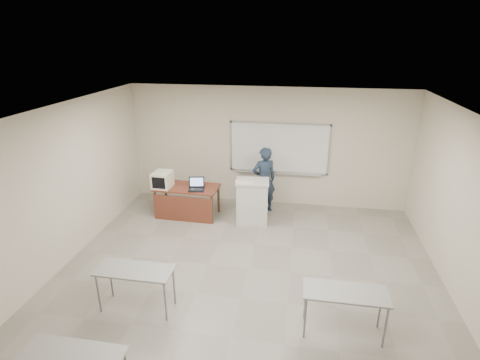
% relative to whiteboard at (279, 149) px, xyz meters
% --- Properties ---
extents(floor, '(7.00, 8.00, 0.01)m').
position_rel_whiteboard_xyz_m(floor, '(-0.30, -3.97, -1.49)').
color(floor, gray).
rests_on(floor, ground).
extents(whiteboard, '(2.48, 0.10, 1.31)m').
position_rel_whiteboard_xyz_m(whiteboard, '(0.00, 0.00, 0.00)').
color(whiteboard, white).
rests_on(whiteboard, floor).
extents(student_desks, '(4.40, 2.20, 0.73)m').
position_rel_whiteboard_xyz_m(student_desks, '(-0.30, -5.32, -0.81)').
color(student_desks, '#9E9E9A').
rests_on(student_desks, floor).
extents(instructor_desk, '(1.50, 0.75, 0.75)m').
position_rel_whiteboard_xyz_m(instructor_desk, '(-2.10, -1.20, -0.93)').
color(instructor_desk, brown).
rests_on(instructor_desk, floor).
extents(podium, '(0.75, 0.54, 1.05)m').
position_rel_whiteboard_xyz_m(podium, '(-0.50, -1.20, -0.95)').
color(podium, '#BAB6B1').
rests_on(podium, floor).
extents(crt_monitor, '(0.42, 0.47, 0.40)m').
position_rel_whiteboard_xyz_m(crt_monitor, '(-2.65, -1.21, -0.54)').
color(crt_monitor, '#EAE8C5').
rests_on(crt_monitor, instructor_desk).
extents(laptop, '(0.36, 0.33, 0.27)m').
position_rel_whiteboard_xyz_m(laptop, '(-1.82, -1.21, -0.67)').
color(laptop, black).
rests_on(laptop, instructor_desk).
extents(mouse, '(0.10, 0.09, 0.03)m').
position_rel_whiteboard_xyz_m(mouse, '(-1.90, -1.29, -0.71)').
color(mouse, '#94979A').
rests_on(mouse, instructor_desk).
extents(keyboard, '(0.46, 0.21, 0.02)m').
position_rel_whiteboard_xyz_m(keyboard, '(-0.65, -1.32, -0.42)').
color(keyboard, '#EAE8C5').
rests_on(keyboard, podium).
extents(presenter, '(0.72, 0.63, 1.66)m').
position_rel_whiteboard_xyz_m(presenter, '(-0.31, -0.53, -0.65)').
color(presenter, black).
rests_on(presenter, floor).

